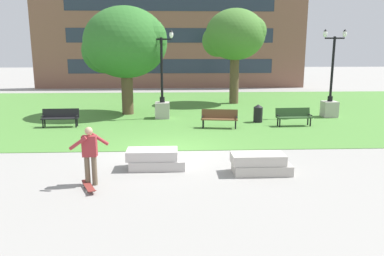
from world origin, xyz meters
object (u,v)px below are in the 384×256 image
park_bench_near_left (60,117)px  lamp_post_center (162,101)px  concrete_block_left (260,164)px  trash_bin (258,113)px  skateboard (89,187)px  concrete_block_center (155,159)px  lamp_post_left (330,100)px  park_bench_far_left (294,116)px  person_skateboarder (90,152)px  park_bench_near_right (219,117)px

park_bench_near_left → lamp_post_center: size_ratio=0.37×
concrete_block_left → trash_bin: 8.53m
skateboard → lamp_post_center: size_ratio=0.21×
concrete_block_center → lamp_post_left: bearing=43.4°
park_bench_far_left → lamp_post_left: 3.81m
concrete_block_center → concrete_block_left: bearing=-11.4°
park_bench_near_left → trash_bin: size_ratio=1.90×
concrete_block_left → park_bench_far_left: 8.05m
park_bench_far_left → lamp_post_center: lamp_post_center is taller
concrete_block_center → park_bench_far_left: park_bench_far_left is taller
lamp_post_center → lamp_post_left: (9.62, -0.05, 0.01)m
park_bench_near_left → lamp_post_center: bearing=23.5°
concrete_block_left → skateboard: (-5.09, -1.17, -0.22)m
person_skateboarder → lamp_post_center: (1.73, 10.60, 0.04)m
trash_bin → lamp_post_center: bearing=164.1°
park_bench_near_left → park_bench_far_left: (11.79, -0.30, 0.00)m
park_bench_near_right → trash_bin: (2.24, 1.35, -0.04)m
concrete_block_center → person_skateboarder: 2.39m
person_skateboarder → park_bench_near_left: bearing=111.6°
skateboard → lamp_post_left: (11.35, 10.92, 0.94)m
concrete_block_center → park_bench_far_left: bearing=44.6°
concrete_block_center → lamp_post_left: (9.59, 9.08, 0.72)m
skateboard → trash_bin: bearing=54.1°
skateboard → trash_bin: size_ratio=1.05×
concrete_block_center → person_skateboarder: size_ratio=1.11×
concrete_block_left → skateboard: bearing=-167.0°
park_bench_near_left → park_bench_near_right: (7.96, -0.61, 0.00)m
park_bench_near_right → lamp_post_left: size_ratio=0.38×
concrete_block_center → lamp_post_left: size_ratio=0.38×
concrete_block_left → park_bench_near_right: 7.00m
concrete_block_center → concrete_block_left: same height
skateboard → park_bench_near_right: bearing=60.4°
trash_bin → park_bench_far_left: bearing=-33.0°
park_bench_far_left → trash_bin: trash_bin is taller
park_bench_near_right → lamp_post_center: size_ratio=0.38×
concrete_block_center → concrete_block_left: 3.39m
person_skateboarder → trash_bin: 11.45m
person_skateboarder → park_bench_far_left: size_ratio=0.94×
concrete_block_center → lamp_post_center: lamp_post_center is taller
concrete_block_left → person_skateboarder: bearing=-171.1°
concrete_block_left → person_skateboarder: size_ratio=1.09×
park_bench_near_right → trash_bin: trash_bin is taller
person_skateboarder → skateboard: 0.96m
skateboard → lamp_post_center: (1.73, 10.97, 0.93)m
park_bench_near_right → lamp_post_left: lamp_post_left is taller
lamp_post_center → park_bench_near_left: bearing=-156.5°
park_bench_near_right → park_bench_far_left: bearing=4.6°
concrete_block_left → lamp_post_center: lamp_post_center is taller
park_bench_far_left → lamp_post_center: size_ratio=0.38×
park_bench_near_left → park_bench_near_right: same height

